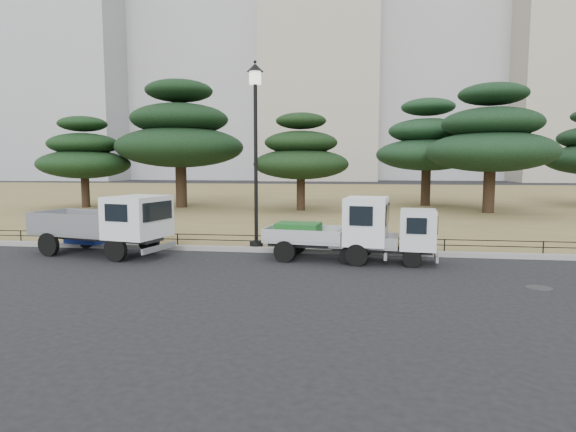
# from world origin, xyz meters

# --- Properties ---
(ground) EXTENTS (220.00, 220.00, 0.00)m
(ground) POSITION_xyz_m (0.00, 0.00, 0.00)
(ground) COLOR black
(lawn) EXTENTS (120.00, 56.00, 0.15)m
(lawn) POSITION_xyz_m (0.00, 30.60, 0.07)
(lawn) COLOR olive
(lawn) RESTS_ON ground
(curb) EXTENTS (120.00, 0.25, 0.16)m
(curb) POSITION_xyz_m (0.00, 2.60, 0.08)
(curb) COLOR gray
(curb) RESTS_ON ground
(truck_large) EXTENTS (4.74, 2.62, 1.95)m
(truck_large) POSITION_xyz_m (-5.83, 1.36, 1.08)
(truck_large) COLOR black
(truck_large) RESTS_ON ground
(truck_kei_front) EXTENTS (3.86, 2.03, 1.95)m
(truck_kei_front) POSITION_xyz_m (1.56, 1.55, 0.97)
(truck_kei_front) COLOR black
(truck_kei_front) RESTS_ON ground
(truck_kei_rear) EXTENTS (3.19, 1.61, 1.61)m
(truck_kei_rear) POSITION_xyz_m (3.21, 1.40, 0.80)
(truck_kei_rear) COLOR black
(truck_kei_rear) RESTS_ON ground
(street_lamp) EXTENTS (0.55, 0.55, 6.12)m
(street_lamp) POSITION_xyz_m (-1.23, 2.90, 4.29)
(street_lamp) COLOR black
(street_lamp) RESTS_ON lawn
(pipe_fence) EXTENTS (38.00, 0.04, 0.40)m
(pipe_fence) POSITION_xyz_m (0.00, 2.75, 0.44)
(pipe_fence) COLOR black
(pipe_fence) RESTS_ON lawn
(tarp_pile) EXTENTS (1.56, 1.27, 0.92)m
(tarp_pile) POSITION_xyz_m (-7.32, 2.79, 0.52)
(tarp_pile) COLOR navy
(tarp_pile) RESTS_ON lawn
(manhole) EXTENTS (0.60, 0.60, 0.01)m
(manhole) POSITION_xyz_m (6.50, -1.20, 0.01)
(manhole) COLOR #2D2D30
(manhole) RESTS_ON ground
(pine_west_far) EXTENTS (5.89, 5.89, 5.95)m
(pine_west_far) POSITION_xyz_m (-15.56, 16.41, 3.58)
(pine_west_far) COLOR black
(pine_west_far) RESTS_ON lawn
(pine_west_near) EXTENTS (8.26, 8.26, 8.26)m
(pine_west_near) POSITION_xyz_m (-9.29, 17.31, 4.91)
(pine_west_near) COLOR black
(pine_west_near) RESTS_ON lawn
(pine_center_left) EXTENTS (5.84, 5.84, 5.94)m
(pine_center_left) POSITION_xyz_m (-1.22, 16.26, 3.58)
(pine_center_left) COLOR black
(pine_center_left) RESTS_ON lawn
(pine_center_right) EXTENTS (6.86, 6.86, 7.28)m
(pine_center_right) POSITION_xyz_m (6.90, 21.04, 4.37)
(pine_center_right) COLOR black
(pine_center_right) RESTS_ON lawn
(pine_east_near) EXTENTS (7.35, 7.35, 7.43)m
(pine_east_near) POSITION_xyz_m (9.82, 16.24, 4.44)
(pine_east_near) COLOR black
(pine_east_near) RESTS_ON lawn
(tower_far_west) EXTENTS (24.00, 20.00, 65.00)m
(tower_far_west) POSITION_xyz_m (-55.00, 80.00, 32.50)
(tower_far_west) COLOR #A0A0A5
(tower_far_west) RESTS_ON ground
(tower_center_left) EXTENTS (22.00, 20.00, 55.00)m
(tower_center_left) POSITION_xyz_m (-5.00, 85.00, 27.50)
(tower_center_left) COLOR #AAA08C
(tower_center_left) RESTS_ON ground
(tower_east) EXTENTS (20.00, 18.00, 48.00)m
(tower_east) POSITION_xyz_m (40.00, 82.00, 24.00)
(tower_east) COLOR #AAA08C
(tower_east) RESTS_ON ground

